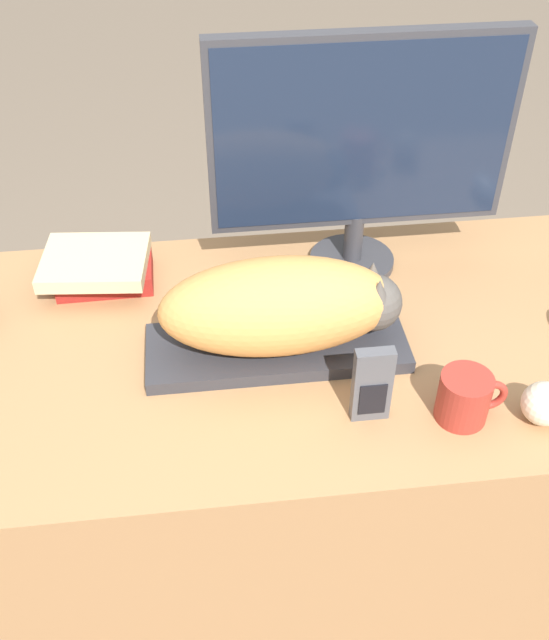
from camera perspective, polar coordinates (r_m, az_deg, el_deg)
name	(u,v)px	position (r m, az deg, el deg)	size (l,w,h in m)	color
desk	(275,475)	(1.57, 0.03, -11.74)	(1.34, 0.66, 0.74)	#9E7047
keyboard	(274,348)	(1.27, -0.01, -2.16)	(0.44, 0.15, 0.02)	#2D2D33
cat	(283,306)	(1.21, 0.63, 1.09)	(0.40, 0.17, 0.16)	#D18C47
monitor	(362,143)	(1.34, 6.66, 13.27)	(0.54, 0.16, 0.45)	#333338
coffee_mug	(465,397)	(1.18, 14.35, -5.72)	(0.11, 0.08, 0.08)	#9E2D23
baseball	(544,404)	(1.21, 19.84, -6.01)	(0.07, 0.07, 0.07)	beige
phone	(372,385)	(1.13, 7.45, -4.96)	(0.06, 0.02, 0.14)	#4C4C51
book_stack	(100,268)	(1.44, -13.15, 3.90)	(0.21, 0.18, 0.07)	maroon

